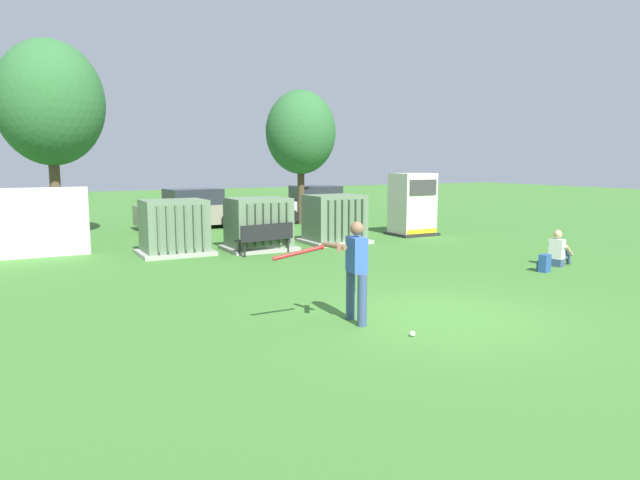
% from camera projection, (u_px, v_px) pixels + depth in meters
% --- Properties ---
extents(ground_plane, '(96.00, 96.00, 0.00)m').
position_uv_depth(ground_plane, '(445.00, 317.00, 10.26)').
color(ground_plane, '#3D752D').
extents(transformer_west, '(2.10, 1.70, 1.62)m').
position_uv_depth(transformer_west, '(174.00, 228.00, 17.01)').
color(transformer_west, '#9E9B93').
rests_on(transformer_west, ground).
extents(transformer_mid_west, '(2.10, 1.70, 1.62)m').
position_uv_depth(transformer_mid_west, '(259.00, 225.00, 17.89)').
color(transformer_mid_west, '#9E9B93').
rests_on(transformer_mid_west, ground).
extents(transformer_mid_east, '(2.10, 1.70, 1.62)m').
position_uv_depth(transformer_mid_east, '(335.00, 220.00, 19.43)').
color(transformer_mid_east, '#9E9B93').
rests_on(transformer_mid_east, ground).
extents(generator_enclosure, '(1.60, 1.40, 2.30)m').
position_uv_depth(generator_enclosure, '(412.00, 205.00, 21.46)').
color(generator_enclosure, '#262626').
rests_on(generator_enclosure, ground).
extents(park_bench, '(1.84, 0.70, 0.92)m').
position_uv_depth(park_bench, '(266.00, 236.00, 17.06)').
color(park_bench, black).
rests_on(park_bench, ground).
extents(batter, '(1.62, 0.73, 1.74)m').
position_uv_depth(batter, '(353.00, 267.00, 9.77)').
color(batter, '#384C75').
rests_on(batter, ground).
extents(sports_ball, '(0.09, 0.09, 0.09)m').
position_uv_depth(sports_ball, '(412.00, 334.00, 9.11)').
color(sports_ball, white).
rests_on(sports_ball, ground).
extents(seated_spectator, '(0.78, 0.63, 0.96)m').
position_uv_depth(seated_spectator, '(558.00, 252.00, 15.22)').
color(seated_spectator, '#384C75').
rests_on(seated_spectator, ground).
extents(backpack, '(0.37, 0.33, 0.44)m').
position_uv_depth(backpack, '(544.00, 263.00, 14.41)').
color(backpack, '#264C8C').
rests_on(backpack, ground).
extents(tree_left, '(3.58, 3.58, 6.85)m').
position_uv_depth(tree_left, '(50.00, 103.00, 19.69)').
color(tree_left, brown).
rests_on(tree_left, ground).
extents(tree_center_left, '(3.02, 3.02, 5.77)m').
position_uv_depth(tree_center_left, '(301.00, 133.00, 24.89)').
color(tree_center_left, '#4C3828').
rests_on(tree_center_left, ground).
extents(parked_car_leftmost, '(4.35, 2.23, 1.62)m').
position_uv_depth(parked_car_leftmost, '(191.00, 210.00, 23.63)').
color(parked_car_leftmost, gray).
rests_on(parked_car_leftmost, ground).
extents(parked_car_left_of_center, '(4.39, 2.33, 1.62)m').
position_uv_depth(parked_car_left_of_center, '(313.00, 205.00, 26.48)').
color(parked_car_left_of_center, '#B2B2B7').
rests_on(parked_car_left_of_center, ground).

